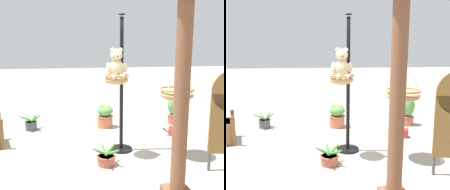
# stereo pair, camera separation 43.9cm
# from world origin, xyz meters

# --- Properties ---
(ground_plane) EXTENTS (40.00, 40.00, 0.00)m
(ground_plane) POSITION_xyz_m (0.00, 0.00, 0.00)
(ground_plane) COLOR #A8A093
(display_pole_central) EXTENTS (0.44, 0.44, 2.60)m
(display_pole_central) POSITION_xyz_m (-0.24, -0.02, 0.83)
(display_pole_central) COLOR black
(display_pole_central) RESTS_ON ground
(hanging_basket_with_teddy) EXTENTS (0.45, 0.45, 0.61)m
(hanging_basket_with_teddy) POSITION_xyz_m (-0.09, 0.23, 1.45)
(hanging_basket_with_teddy) COLOR tan
(teddy_bear) EXTENTS (0.38, 0.33, 0.55)m
(teddy_bear) POSITION_xyz_m (-0.09, 0.25, 1.69)
(teddy_bear) COLOR #D1B789
(hanging_basket_left_high) EXTENTS (0.61, 0.61, 0.79)m
(hanging_basket_left_high) POSITION_xyz_m (-1.14, 0.46, 1.19)
(hanging_basket_left_high) COLOR tan
(greenhouse_pillar_right) EXTENTS (0.38, 0.38, 2.71)m
(greenhouse_pillar_right) POSITION_xyz_m (-0.63, 1.75, 1.30)
(greenhouse_pillar_right) COLOR brown
(greenhouse_pillar_right) RESTS_ON ground
(potted_plant_tall_leafy) EXTENTS (0.41, 0.41, 0.61)m
(potted_plant_tall_leafy) POSITION_xyz_m (-0.16, -1.57, 0.29)
(potted_plant_tall_leafy) COLOR #BC6042
(potted_plant_tall_leafy) RESTS_ON ground
(potted_plant_bushy_green) EXTENTS (0.34, 0.34, 0.76)m
(potted_plant_bushy_green) POSITION_xyz_m (-2.01, -1.59, 0.39)
(potted_plant_bushy_green) COLOR #AD563D
(potted_plant_bushy_green) RESTS_ON ground
(potted_plant_conical_shrub) EXTENTS (0.56, 0.54, 0.40)m
(potted_plant_conical_shrub) POSITION_xyz_m (1.66, -1.65, 0.16)
(potted_plant_conical_shrub) COLOR #4C4C51
(potted_plant_conical_shrub) RESTS_ON ground
(potted_plant_trailing_ivy) EXTENTS (0.49, 0.50, 0.33)m
(potted_plant_trailing_ivy) POSITION_xyz_m (0.16, 0.59, 0.12)
(potted_plant_trailing_ivy) COLOR #AD563D
(potted_plant_trailing_ivy) RESTS_ON ground
(watering_can) EXTENTS (0.35, 0.20, 0.30)m
(watering_can) POSITION_xyz_m (-1.59, -0.66, 0.10)
(watering_can) COLOR #B23333
(watering_can) RESTS_ON ground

